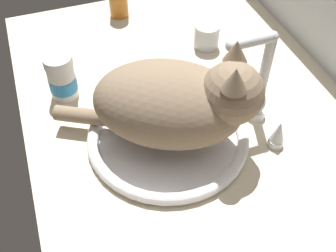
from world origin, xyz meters
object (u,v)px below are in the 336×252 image
object	(u,v)px
faucet	(258,88)
metal_jar	(207,36)
sink_basin	(168,136)
pill_bottle	(62,78)
cat	(180,103)

from	to	relation	value
faucet	metal_jar	world-z (taller)	faucet
faucet	sink_basin	bearing A→B (deg)	-90.00
sink_basin	pill_bottle	distance (cm)	26.94
faucet	pill_bottle	xyz separation A→B (cm)	(-20.26, -36.42, -3.37)
sink_basin	cat	size ratio (longest dim) A/B	0.86
cat	pill_bottle	size ratio (longest dim) A/B	3.56
sink_basin	cat	xyz separation A→B (cm)	(1.13, 2.04, 9.75)
cat	metal_jar	xyz separation A→B (cm)	(-27.70, 17.64, -7.70)
sink_basin	pill_bottle	xyz separation A→B (cm)	(-20.26, -17.32, 3.93)
sink_basin	faucet	distance (cm)	20.45
faucet	metal_jar	xyz separation A→B (cm)	(-26.58, 0.58, -5.26)
faucet	pill_bottle	size ratio (longest dim) A/B	2.01
faucet	cat	bearing A→B (deg)	-86.22
pill_bottle	sink_basin	bearing A→B (deg)	40.52
faucet	pill_bottle	world-z (taller)	faucet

